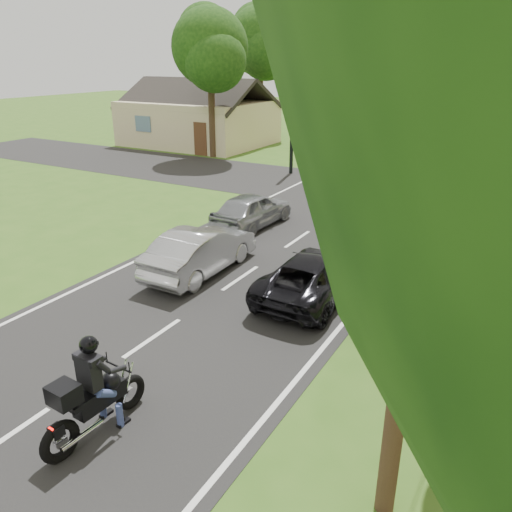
# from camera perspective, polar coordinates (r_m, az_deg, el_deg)

# --- Properties ---
(ground) EXTENTS (140.00, 140.00, 0.00)m
(ground) POSITION_cam_1_polar(r_m,az_deg,el_deg) (12.33, -11.69, -9.17)
(ground) COLOR #335919
(ground) RESTS_ON ground
(road) EXTENTS (8.00, 100.00, 0.01)m
(road) POSITION_cam_1_polar(r_m,az_deg,el_deg) (20.16, 7.21, 3.58)
(road) COLOR black
(road) RESTS_ON ground
(cross_road) EXTENTS (60.00, 7.00, 0.01)m
(cross_road) POSITION_cam_1_polar(r_m,az_deg,el_deg) (25.60, 12.55, 7.15)
(cross_road) COLOR black
(cross_road) RESTS_ON ground
(motorcycle_rider) EXTENTS (0.65, 2.29, 1.97)m
(motorcycle_rider) POSITION_cam_1_polar(r_m,az_deg,el_deg) (9.40, -18.30, -15.11)
(motorcycle_rider) COLOR black
(motorcycle_rider) RESTS_ON ground
(dark_suv) EXTENTS (2.09, 4.47, 1.24)m
(dark_suv) POSITION_cam_1_polar(r_m,az_deg,el_deg) (13.89, 6.70, -2.23)
(dark_suv) COLOR black
(dark_suv) RESTS_ON road
(silver_sedan) EXTENTS (1.57, 4.34, 1.42)m
(silver_sedan) POSITION_cam_1_polar(r_m,az_deg,el_deg) (15.41, -6.34, 0.64)
(silver_sedan) COLOR #B4B5B9
(silver_sedan) RESTS_ON road
(silver_suv) EXTENTS (1.83, 4.12, 1.38)m
(silver_suv) POSITION_cam_1_polar(r_m,az_deg,el_deg) (19.60, -0.47, 5.35)
(silver_suv) COLOR #929499
(silver_suv) RESTS_ON road
(traffic_signal) EXTENTS (6.38, 0.44, 6.00)m
(traffic_signal) POSITION_cam_1_polar(r_m,az_deg,el_deg) (22.18, 20.24, 15.05)
(traffic_signal) COLOR black
(traffic_signal) RESTS_ON ground
(signal_pole_far) EXTENTS (0.20, 0.20, 6.00)m
(signal_pole_far) POSITION_cam_1_polar(r_m,az_deg,el_deg) (28.79, 4.16, 15.26)
(signal_pole_far) COLOR black
(signal_pole_far) RESTS_ON ground
(utility_pole_near) EXTENTS (1.60, 0.28, 10.00)m
(utility_pole_near) POSITION_cam_1_polar(r_m,az_deg,el_deg) (5.95, 18.97, 9.32)
(utility_pole_near) COLOR #513425
(utility_pole_near) RESTS_ON ground
(sign_white) EXTENTS (0.55, 0.07, 2.12)m
(sign_white) POSITION_cam_1_polar(r_m,az_deg,el_deg) (11.96, 15.00, -1.89)
(sign_white) COLOR slate
(sign_white) RESTS_ON ground
(sign_green) EXTENTS (0.55, 0.07, 2.12)m
(sign_green) POSITION_cam_1_polar(r_m,az_deg,el_deg) (19.43, 22.09, 6.34)
(sign_green) COLOR slate
(sign_green) RESTS_ON ground
(tree_left_near) EXTENTS (5.12, 4.96, 9.22)m
(tree_left_near) POSITION_cam_1_polar(r_m,az_deg,el_deg) (33.45, -5.11, 22.21)
(tree_left_near) COLOR #332316
(tree_left_near) RESTS_ON ground
(tree_left_far) EXTENTS (5.76, 5.58, 10.14)m
(tree_left_far) POSITION_cam_1_polar(r_m,az_deg,el_deg) (42.97, 0.75, 22.98)
(tree_left_far) COLOR #332316
(tree_left_far) RESTS_ON ground
(house) EXTENTS (10.20, 8.00, 4.84)m
(house) POSITION_cam_1_polar(r_m,az_deg,el_deg) (39.62, -6.53, 15.17)
(house) COLOR tan
(house) RESTS_ON ground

